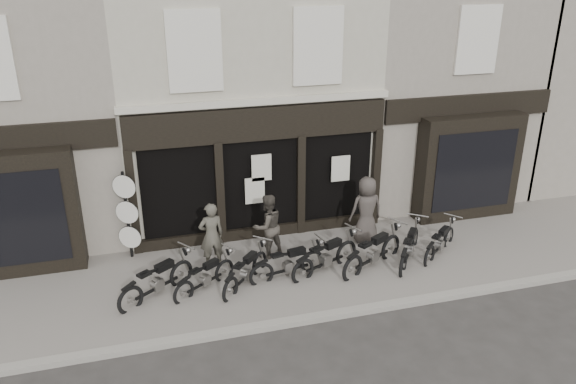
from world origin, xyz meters
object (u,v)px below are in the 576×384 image
object	(u,v)px
motorcycle_2	(246,273)
motorcycle_3	(288,266)
advert_sign_post	(128,219)
man_left	(211,235)
motorcycle_7	(440,244)
motorcycle_5	(373,255)
motorcycle_4	(326,259)
motorcycle_6	(409,249)
motorcycle_1	(205,279)
motorcycle_0	(158,283)
man_right	(366,210)
man_centre	(268,226)

from	to	relation	value
motorcycle_2	motorcycle_3	distance (m)	1.10
advert_sign_post	man_left	bearing A→B (deg)	-3.12
motorcycle_7	man_left	size ratio (longest dim) A/B	0.93
motorcycle_3	motorcycle_5	size ratio (longest dim) A/B	0.98
motorcycle_4	motorcycle_6	distance (m)	2.30
motorcycle_1	motorcycle_2	size ratio (longest dim) A/B	1.02
motorcycle_5	motorcycle_6	bearing A→B (deg)	-24.87
motorcycle_3	man_left	xyz separation A→B (m)	(-1.75, 1.00, 0.61)
motorcycle_1	motorcycle_3	size ratio (longest dim) A/B	0.81
motorcycle_0	man_right	distance (m)	5.98
motorcycle_4	man_left	world-z (taller)	man_left
motorcycle_1	motorcycle_5	size ratio (longest dim) A/B	0.80
motorcycle_0	motorcycle_2	size ratio (longest dim) A/B	1.16
motorcycle_1	man_right	bearing A→B (deg)	-19.20
motorcycle_0	motorcycle_4	bearing A→B (deg)	-35.21
motorcycle_5	man_right	xyz separation A→B (m)	(0.37, 1.40, 0.63)
motorcycle_0	motorcycle_1	bearing A→B (deg)	-36.50
motorcycle_6	advert_sign_post	world-z (taller)	advert_sign_post
motorcycle_0	man_left	xyz separation A→B (m)	(1.45, 0.99, 0.58)
man_centre	man_right	bearing A→B (deg)	164.15
man_left	motorcycle_4	bearing A→B (deg)	154.08
motorcycle_7	man_left	xyz separation A→B (m)	(-6.01, 0.95, 0.63)
motorcycle_4	motorcycle_6	xyz separation A→B (m)	(2.30, -0.08, -0.01)
motorcycle_5	motorcycle_6	distance (m)	1.07
motorcycle_6	motorcycle_3	bearing A→B (deg)	127.43
motorcycle_1	man_centre	world-z (taller)	man_centre
motorcycle_6	motorcycle_7	distance (m)	0.97
motorcycle_1	motorcycle_6	bearing A→B (deg)	-34.99
motorcycle_3	man_left	size ratio (longest dim) A/B	1.17
motorcycle_4	motorcycle_3	bearing A→B (deg)	157.84
motorcycle_3	man_left	world-z (taller)	man_left
motorcycle_5	motorcycle_7	world-z (taller)	motorcycle_5
motorcycle_1	motorcycle_3	bearing A→B (deg)	-34.31
motorcycle_2	man_right	bearing A→B (deg)	-28.05
motorcycle_1	motorcycle_2	distance (m)	0.99
motorcycle_4	advert_sign_post	world-z (taller)	advert_sign_post
motorcycle_6	advert_sign_post	size ratio (longest dim) A/B	0.72
motorcycle_2	motorcycle_6	bearing A→B (deg)	-47.79
motorcycle_2	motorcycle_5	xyz separation A→B (m)	(3.33, -0.07, 0.05)
advert_sign_post	motorcycle_7	bearing A→B (deg)	10.66
motorcycle_3	man_left	bearing A→B (deg)	139.14
motorcycle_4	motorcycle_6	world-z (taller)	motorcycle_4
motorcycle_2	motorcycle_0	bearing A→B (deg)	130.64
motorcycle_0	motorcycle_2	xyz separation A→B (m)	(2.11, -0.06, -0.03)
motorcycle_3	motorcycle_5	bearing A→B (deg)	-14.17
motorcycle_2	advert_sign_post	xyz separation A→B (m)	(-2.67, 2.11, 0.85)
man_centre	motorcycle_5	bearing A→B (deg)	134.48
man_right	motorcycle_3	bearing A→B (deg)	25.38
motorcycle_7	motorcycle_0	bearing A→B (deg)	141.96
motorcycle_4	motorcycle_0	bearing A→B (deg)	156.41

